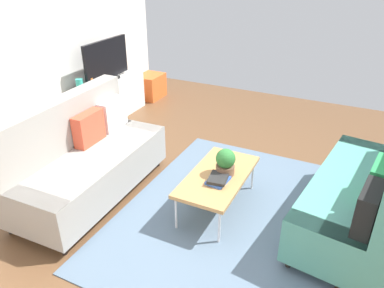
{
  "coord_description": "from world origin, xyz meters",
  "views": [
    {
      "loc": [
        -3.0,
        -1.28,
        2.48
      ],
      "look_at": [
        0.14,
        0.26,
        0.65
      ],
      "focal_mm": 34.68,
      "sensor_mm": 36.0,
      "label": 1
    }
  ],
  "objects_px": {
    "tv_console": "(110,99)",
    "tv": "(107,61)",
    "bottle_0": "(92,83)",
    "storage_trunk": "(151,86)",
    "vase_0": "(80,85)",
    "couch_beige": "(85,159)",
    "table_book_0": "(218,181)",
    "potted_plant": "(225,162)",
    "couch_green": "(368,194)",
    "coffee_table": "(218,177)"
  },
  "relations": [
    {
      "from": "tv_console",
      "to": "table_book_0",
      "type": "relative_size",
      "value": 5.83
    },
    {
      "from": "couch_green",
      "to": "bottle_0",
      "type": "xyz_separation_m",
      "value": [
        0.81,
        3.93,
        0.27
      ]
    },
    {
      "from": "tv",
      "to": "storage_trunk",
      "type": "bearing_deg",
      "value": -4.16
    },
    {
      "from": "couch_beige",
      "to": "coffee_table",
      "type": "bearing_deg",
      "value": 103.62
    },
    {
      "from": "bottle_0",
      "to": "vase_0",
      "type": "bearing_deg",
      "value": 151.2
    },
    {
      "from": "potted_plant",
      "to": "coffee_table",
      "type": "bearing_deg",
      "value": 128.05
    },
    {
      "from": "storage_trunk",
      "to": "tv",
      "type": "bearing_deg",
      "value": 175.84
    },
    {
      "from": "couch_beige",
      "to": "potted_plant",
      "type": "xyz_separation_m",
      "value": [
        0.43,
        -1.48,
        0.12
      ]
    },
    {
      "from": "tv_console",
      "to": "storage_trunk",
      "type": "distance_m",
      "value": 1.11
    },
    {
      "from": "tv_console",
      "to": "tv",
      "type": "height_order",
      "value": "tv"
    },
    {
      "from": "tv_console",
      "to": "bottle_0",
      "type": "distance_m",
      "value": 0.58
    },
    {
      "from": "potted_plant",
      "to": "couch_green",
      "type": "bearing_deg",
      "value": -80.52
    },
    {
      "from": "potted_plant",
      "to": "vase_0",
      "type": "relative_size",
      "value": 1.58
    },
    {
      "from": "couch_beige",
      "to": "tv_console",
      "type": "height_order",
      "value": "couch_beige"
    },
    {
      "from": "tv",
      "to": "storage_trunk",
      "type": "xyz_separation_m",
      "value": [
        1.1,
        -0.08,
        -0.73
      ]
    },
    {
      "from": "tv",
      "to": "potted_plant",
      "type": "height_order",
      "value": "tv"
    },
    {
      "from": "tv",
      "to": "vase_0",
      "type": "relative_size",
      "value": 5.54
    },
    {
      "from": "coffee_table",
      "to": "table_book_0",
      "type": "bearing_deg",
      "value": -157.23
    },
    {
      "from": "couch_beige",
      "to": "vase_0",
      "type": "bearing_deg",
      "value": -139.57
    },
    {
      "from": "couch_beige",
      "to": "bottle_0",
      "type": "height_order",
      "value": "couch_beige"
    },
    {
      "from": "bottle_0",
      "to": "table_book_0",
      "type": "bearing_deg",
      "value": -115.34
    },
    {
      "from": "couch_green",
      "to": "coffee_table",
      "type": "height_order",
      "value": "couch_green"
    },
    {
      "from": "bottle_0",
      "to": "tv_console",
      "type": "bearing_deg",
      "value": 5.49
    },
    {
      "from": "vase_0",
      "to": "bottle_0",
      "type": "height_order",
      "value": "vase_0"
    },
    {
      "from": "coffee_table",
      "to": "couch_beige",
      "type": "bearing_deg",
      "value": 105.13
    },
    {
      "from": "tv",
      "to": "bottle_0",
      "type": "bearing_deg",
      "value": -177.25
    },
    {
      "from": "tv",
      "to": "potted_plant",
      "type": "distance_m",
      "value": 2.99
    },
    {
      "from": "couch_beige",
      "to": "tv_console",
      "type": "bearing_deg",
      "value": -150.71
    },
    {
      "from": "table_book_0",
      "to": "potted_plant",
      "type": "bearing_deg",
      "value": -2.1
    },
    {
      "from": "couch_beige",
      "to": "tv",
      "type": "distance_m",
      "value": 2.25
    },
    {
      "from": "couch_beige",
      "to": "table_book_0",
      "type": "relative_size",
      "value": 8.01
    },
    {
      "from": "vase_0",
      "to": "bottle_0",
      "type": "relative_size",
      "value": 1.13
    },
    {
      "from": "couch_beige",
      "to": "storage_trunk",
      "type": "bearing_deg",
      "value": -162.57
    },
    {
      "from": "tv_console",
      "to": "potted_plant",
      "type": "bearing_deg",
      "value": -119.22
    },
    {
      "from": "couch_green",
      "to": "vase_0",
      "type": "relative_size",
      "value": 11.06
    },
    {
      "from": "couch_green",
      "to": "coffee_table",
      "type": "relative_size",
      "value": 1.81
    },
    {
      "from": "potted_plant",
      "to": "table_book_0",
      "type": "xyz_separation_m",
      "value": [
        -0.17,
        0.01,
        -0.13
      ]
    },
    {
      "from": "storage_trunk",
      "to": "bottle_0",
      "type": "bearing_deg",
      "value": 177.73
    },
    {
      "from": "couch_green",
      "to": "tv",
      "type": "relative_size",
      "value": 2.0
    },
    {
      "from": "bottle_0",
      "to": "couch_green",
      "type": "bearing_deg",
      "value": -101.72
    },
    {
      "from": "tv",
      "to": "bottle_0",
      "type": "relative_size",
      "value": 6.29
    },
    {
      "from": "potted_plant",
      "to": "tv_console",
      "type": "bearing_deg",
      "value": 60.78
    },
    {
      "from": "storage_trunk",
      "to": "table_book_0",
      "type": "bearing_deg",
      "value": -137.5
    },
    {
      "from": "tv",
      "to": "couch_green",
      "type": "bearing_deg",
      "value": -107.32
    },
    {
      "from": "tv_console",
      "to": "potted_plant",
      "type": "relative_size",
      "value": 4.92
    },
    {
      "from": "couch_green",
      "to": "potted_plant",
      "type": "height_order",
      "value": "couch_green"
    },
    {
      "from": "couch_beige",
      "to": "table_book_0",
      "type": "bearing_deg",
      "value": 98.48
    },
    {
      "from": "coffee_table",
      "to": "vase_0",
      "type": "distance_m",
      "value": 2.78
    },
    {
      "from": "bottle_0",
      "to": "couch_beige",
      "type": "bearing_deg",
      "value": -143.59
    },
    {
      "from": "coffee_table",
      "to": "potted_plant",
      "type": "bearing_deg",
      "value": -51.95
    }
  ]
}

